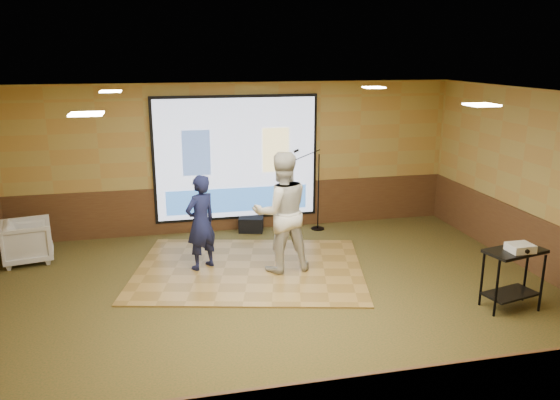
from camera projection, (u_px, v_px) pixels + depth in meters
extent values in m
plane|color=#2B3719|center=(272.00, 301.00, 8.10)|extent=(9.00, 9.00, 0.00)
cube|color=#AA9047|center=(236.00, 158.00, 11.00)|extent=(9.00, 0.04, 3.00)
cube|color=#AA9047|center=(361.00, 317.00, 4.41)|extent=(9.00, 0.04, 3.00)
cube|color=#AA9047|center=(549.00, 187.00, 8.66)|extent=(0.04, 7.00, 3.00)
cube|color=silver|center=(271.00, 96.00, 7.31)|extent=(9.00, 7.00, 0.04)
cube|color=#4A2B18|center=(237.00, 207.00, 11.25)|extent=(9.00, 0.04, 0.95)
cube|color=#4A2B18|center=(540.00, 247.00, 8.92)|extent=(0.04, 7.00, 0.95)
cube|color=black|center=(236.00, 158.00, 10.95)|extent=(3.32, 0.03, 2.52)
cube|color=#C9D7FF|center=(237.00, 159.00, 10.92)|extent=(3.20, 0.02, 2.40)
cube|color=#3F588B|center=(196.00, 153.00, 10.70)|extent=(0.55, 0.01, 0.90)
cube|color=#F0DA8B|center=(276.00, 150.00, 11.04)|extent=(0.55, 0.01, 0.90)
cube|color=#346EC3|center=(238.00, 200.00, 11.13)|extent=(2.88, 0.01, 0.50)
cube|color=#FFE9BF|center=(111.00, 91.00, 8.54)|extent=(0.32, 0.32, 0.02)
cube|color=#FFE9BF|center=(374.00, 87.00, 9.48)|extent=(0.32, 0.32, 0.02)
cube|color=#FFE9BF|center=(86.00, 114.00, 5.44)|extent=(0.32, 0.32, 0.02)
cube|color=#FFE9BF|center=(482.00, 105.00, 6.37)|extent=(0.32, 0.32, 0.02)
cube|color=olive|center=(249.00, 269.00, 9.25)|extent=(4.36, 3.69, 0.03)
imported|color=#151942|center=(201.00, 222.00, 9.05)|extent=(0.70, 0.65, 1.61)
imported|color=silver|center=(281.00, 212.00, 8.94)|extent=(1.03, 0.82, 2.01)
cylinder|color=black|center=(497.00, 288.00, 7.51)|extent=(0.04, 0.04, 0.85)
cylinder|color=black|center=(542.00, 283.00, 7.66)|extent=(0.04, 0.04, 0.85)
cylinder|color=black|center=(482.00, 278.00, 7.85)|extent=(0.04, 0.04, 0.85)
cylinder|color=black|center=(526.00, 274.00, 8.00)|extent=(0.04, 0.04, 0.85)
cube|color=black|center=(515.00, 251.00, 7.64)|extent=(0.85, 0.45, 0.04)
cube|color=black|center=(510.00, 294.00, 7.81)|extent=(0.76, 0.40, 0.03)
cube|color=silver|center=(520.00, 248.00, 7.55)|extent=(0.34, 0.28, 0.11)
cylinder|color=black|center=(318.00, 228.00, 11.36)|extent=(0.27, 0.27, 0.02)
cylinder|color=black|center=(318.00, 192.00, 11.16)|extent=(0.02, 0.02, 1.58)
cylinder|color=black|center=(308.00, 155.00, 10.90)|extent=(0.50, 0.02, 0.20)
cylinder|color=black|center=(296.00, 151.00, 10.83)|extent=(0.12, 0.05, 0.08)
imported|color=gray|center=(28.00, 241.00, 9.52)|extent=(0.95, 0.94, 0.74)
cube|color=black|center=(251.00, 225.00, 11.17)|extent=(0.55, 0.44, 0.30)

